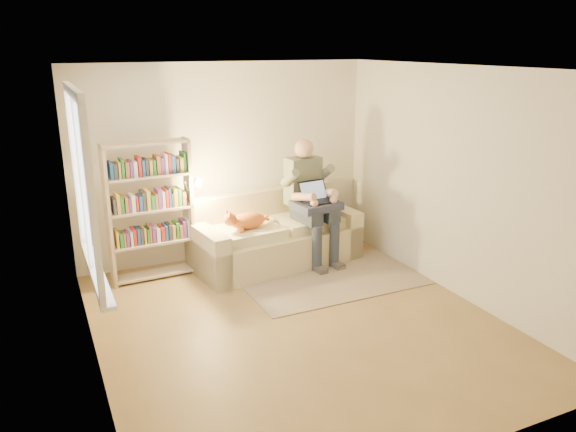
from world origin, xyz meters
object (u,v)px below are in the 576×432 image
cat (243,221)px  sofa (274,238)px  person (309,195)px  bookshelf (150,204)px  laptop (320,196)px

cat → sofa: bearing=14.8°
person → bookshelf: bookshelf is taller
bookshelf → laptop: bearing=-13.8°
sofa → laptop: bearing=-31.9°
person → cat: size_ratio=2.38×
sofa → bookshelf: 1.69m
laptop → sofa: bearing=148.1°
person → cat: person is taller
sofa → person: size_ratio=1.40×
sofa → person: (0.47, -0.11, 0.57)m
cat → laptop: (1.05, -0.06, 0.22)m
sofa → cat: 0.65m
sofa → laptop: laptop is taller
person → sofa: bearing=160.2°
cat → laptop: bearing=-9.9°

